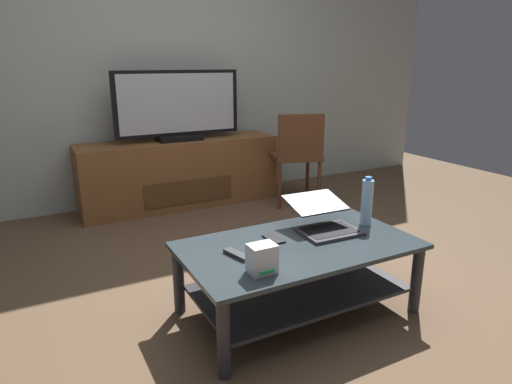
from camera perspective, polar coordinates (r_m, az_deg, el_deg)
The scene contains 11 objects.
ground_plane at distance 2.77m, azimuth 2.11°, elevation -12.04°, with size 7.68×7.68×0.00m, color brown.
back_wall at distance 4.42m, azimuth -12.34°, elevation 17.08°, with size 6.40×0.12×2.80m, color #A8B2A8.
coffee_table at distance 2.41m, azimuth 5.43°, elevation -9.24°, with size 1.23×0.69×0.40m.
media_cabinet at distance 4.25m, azimuth -9.63°, elevation 2.44°, with size 1.84×0.46×0.62m.
television at distance 4.13m, azimuth -9.94°, elevation 10.64°, with size 1.15×0.20×0.62m.
dining_chair at distance 4.18m, azimuth 5.28°, elevation 5.07°, with size 0.55×0.55×0.87m.
laptop at distance 2.54m, azimuth 8.65°, elevation -3.51°, with size 0.34×0.40×0.17m.
router_box at distance 2.02m, azimuth 0.79°, elevation -8.54°, with size 0.12×0.10×0.14m.
water_bottle_near at distance 2.66m, azimuth 14.01°, elevation -1.24°, with size 0.07×0.07×0.29m.
cell_phone at distance 2.40m, azimuth 2.28°, elevation -6.00°, with size 0.07×0.14×0.01m, color black.
tv_remote at distance 2.20m, azimuth -2.49°, elevation -8.00°, with size 0.04×0.16×0.02m, color #2D2D30.
Camera 1 is at (-1.23, -2.11, 1.32)m, focal length 31.23 mm.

